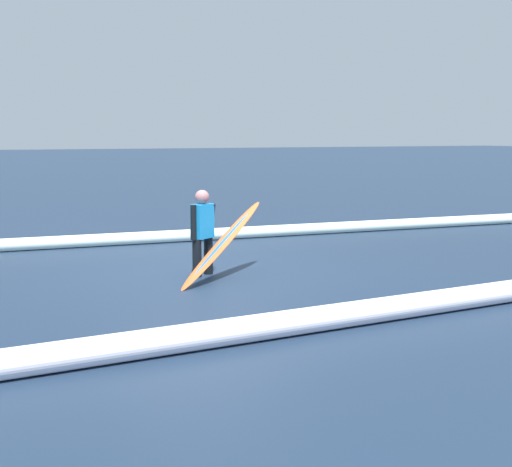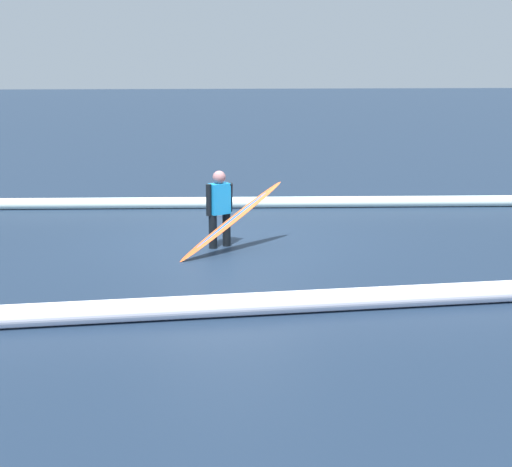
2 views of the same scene
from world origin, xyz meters
TOP-DOWN VIEW (x-y plane):
  - ground_plane at (0.00, 0.00)m, footprint 192.88×192.88m
  - surfer at (0.16, 0.34)m, footprint 0.46×0.40m
  - surfboard at (-0.03, 0.68)m, footprint 1.90×1.38m
  - wave_crest_foreground at (2.00, -3.31)m, footprint 23.63×1.98m
  - wave_crest_midground at (-0.17, 3.85)m, footprint 18.19×1.21m

SIDE VIEW (x-z plane):
  - ground_plane at x=0.00m, z-range 0.00..0.00m
  - wave_crest_foreground at x=2.00m, z-range 0.00..0.24m
  - wave_crest_midground at x=-0.17m, z-range 0.00..0.28m
  - surfboard at x=-0.03m, z-range -0.02..1.09m
  - surfer at x=0.16m, z-range 0.07..1.39m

